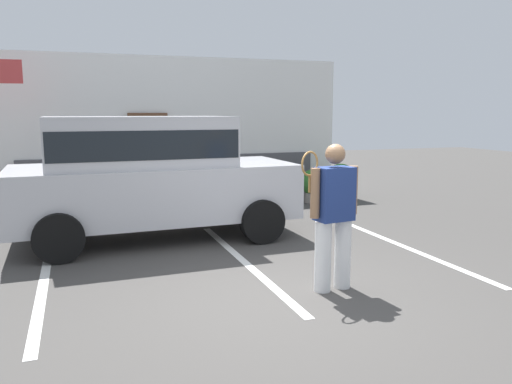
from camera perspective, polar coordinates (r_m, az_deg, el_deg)
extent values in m
plane|color=#423F3D|center=(6.07, 3.40, -11.56)|extent=(40.00, 40.00, 0.00)
cube|color=silver|center=(7.07, -22.62, -9.21)|extent=(0.12, 4.40, 0.01)
cube|color=silver|center=(7.39, -1.37, -7.74)|extent=(0.12, 4.40, 0.01)
cube|color=silver|center=(8.57, 15.89, -5.74)|extent=(0.12, 4.40, 0.01)
cube|color=white|center=(12.37, -9.18, 6.86)|extent=(8.28, 0.30, 3.40)
cube|color=#4C4C51|center=(12.27, -8.87, 1.46)|extent=(6.96, 0.10, 1.10)
cube|color=brown|center=(12.09, -11.86, 3.65)|extent=(0.90, 0.06, 2.10)
cube|color=#B7B7BC|center=(8.74, -11.15, 0.06)|extent=(4.65, 2.02, 0.90)
cube|color=#B7B7BC|center=(8.61, -12.96, 5.56)|extent=(2.95, 1.84, 0.80)
cube|color=black|center=(8.61, -12.96, 5.43)|extent=(2.89, 1.86, 0.44)
cylinder|color=black|center=(10.08, -3.31, -1.15)|extent=(0.73, 0.28, 0.72)
cylinder|color=black|center=(8.33, 0.68, -3.29)|extent=(0.73, 0.28, 0.72)
cylinder|color=black|center=(9.62, -21.19, -2.23)|extent=(0.73, 0.28, 0.72)
cylinder|color=black|center=(7.76, -21.18, -4.80)|extent=(0.73, 0.28, 0.72)
cylinder|color=white|center=(6.32, 9.65, -6.78)|extent=(0.20, 0.20, 0.85)
cylinder|color=white|center=(6.15, 7.47, -7.15)|extent=(0.20, 0.20, 0.85)
cube|color=navy|center=(6.07, 8.74, -0.21)|extent=(0.47, 0.33, 0.63)
sphere|color=#8C6647|center=(6.02, 8.85, 4.21)|extent=(0.24, 0.24, 0.24)
cylinder|color=#8C6647|center=(6.23, 10.77, 0.22)|extent=(0.11, 0.11, 0.58)
cylinder|color=#8C6647|center=(5.92, 6.61, -0.14)|extent=(0.11, 0.11, 0.58)
torus|color=olive|center=(5.89, 6.03, 3.16)|extent=(0.28, 0.15, 0.29)
cylinder|color=olive|center=(5.92, 5.99, 0.90)|extent=(0.03, 0.03, 0.20)
cylinder|color=gray|center=(12.15, 6.33, -0.62)|extent=(0.39, 0.39, 0.24)
sphere|color=#2D6B28|center=(12.09, 6.36, 1.12)|extent=(0.60, 0.60, 0.60)
cylinder|color=#9E5638|center=(12.76, 9.39, -0.17)|extent=(0.43, 0.43, 0.26)
sphere|color=#2D6B28|center=(12.70, 9.43, 1.66)|extent=(0.66, 0.66, 0.66)
cube|color=#B23838|center=(11.09, -26.58, 11.97)|extent=(0.75, 0.07, 0.45)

